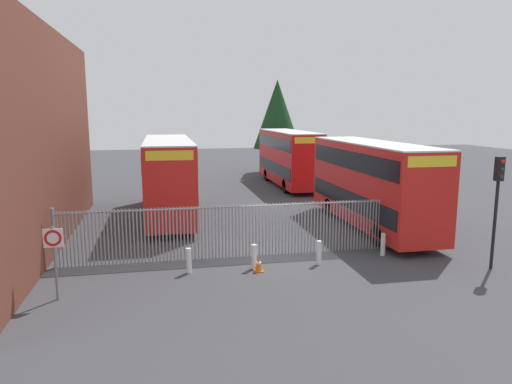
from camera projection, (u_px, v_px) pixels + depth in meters
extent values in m
plane|color=#3D3D42|center=(243.00, 214.00, 27.53)|extent=(100.00, 100.00, 0.00)
cylinder|color=gray|center=(54.00, 240.00, 17.93)|extent=(0.06, 0.06, 2.20)
cylinder|color=gray|center=(58.00, 240.00, 17.96)|extent=(0.06, 0.06, 2.20)
cylinder|color=gray|center=(62.00, 240.00, 17.99)|extent=(0.06, 0.06, 2.20)
cylinder|color=gray|center=(66.00, 240.00, 18.01)|extent=(0.06, 0.06, 2.20)
cylinder|color=gray|center=(70.00, 239.00, 18.04)|extent=(0.06, 0.06, 2.20)
cylinder|color=gray|center=(74.00, 239.00, 18.07)|extent=(0.06, 0.06, 2.20)
cylinder|color=gray|center=(78.00, 239.00, 18.09)|extent=(0.06, 0.06, 2.20)
cylinder|color=gray|center=(81.00, 239.00, 18.12)|extent=(0.06, 0.06, 2.20)
cylinder|color=gray|center=(85.00, 239.00, 18.15)|extent=(0.06, 0.06, 2.20)
cylinder|color=gray|center=(89.00, 238.00, 18.18)|extent=(0.06, 0.06, 2.20)
cylinder|color=gray|center=(93.00, 238.00, 18.20)|extent=(0.06, 0.06, 2.20)
cylinder|color=gray|center=(97.00, 238.00, 18.23)|extent=(0.06, 0.06, 2.20)
cylinder|color=gray|center=(100.00, 238.00, 18.26)|extent=(0.06, 0.06, 2.20)
cylinder|color=gray|center=(104.00, 238.00, 18.29)|extent=(0.06, 0.06, 2.20)
cylinder|color=gray|center=(108.00, 237.00, 18.31)|extent=(0.06, 0.06, 2.20)
cylinder|color=gray|center=(112.00, 237.00, 18.34)|extent=(0.06, 0.06, 2.20)
cylinder|color=gray|center=(115.00, 237.00, 18.37)|extent=(0.06, 0.06, 2.20)
cylinder|color=gray|center=(119.00, 237.00, 18.39)|extent=(0.06, 0.06, 2.20)
cylinder|color=gray|center=(123.00, 237.00, 18.42)|extent=(0.06, 0.06, 2.20)
cylinder|color=gray|center=(126.00, 237.00, 18.45)|extent=(0.06, 0.06, 2.20)
cylinder|color=gray|center=(130.00, 236.00, 18.48)|extent=(0.06, 0.06, 2.20)
cylinder|color=gray|center=(134.00, 236.00, 18.50)|extent=(0.06, 0.06, 2.20)
cylinder|color=gray|center=(138.00, 236.00, 18.53)|extent=(0.06, 0.06, 2.20)
cylinder|color=gray|center=(141.00, 236.00, 18.56)|extent=(0.06, 0.06, 2.20)
cylinder|color=gray|center=(145.00, 236.00, 18.59)|extent=(0.06, 0.06, 2.20)
cylinder|color=gray|center=(148.00, 235.00, 18.61)|extent=(0.06, 0.06, 2.20)
cylinder|color=gray|center=(152.00, 235.00, 18.64)|extent=(0.06, 0.06, 2.20)
cylinder|color=gray|center=(156.00, 235.00, 18.67)|extent=(0.06, 0.06, 2.20)
cylinder|color=gray|center=(159.00, 235.00, 18.69)|extent=(0.06, 0.06, 2.20)
cylinder|color=gray|center=(163.00, 235.00, 18.72)|extent=(0.06, 0.06, 2.20)
cylinder|color=gray|center=(166.00, 235.00, 18.75)|extent=(0.06, 0.06, 2.20)
cylinder|color=gray|center=(170.00, 234.00, 18.78)|extent=(0.06, 0.06, 2.20)
cylinder|color=gray|center=(174.00, 234.00, 18.80)|extent=(0.06, 0.06, 2.20)
cylinder|color=gray|center=(177.00, 234.00, 18.83)|extent=(0.06, 0.06, 2.20)
cylinder|color=gray|center=(181.00, 234.00, 18.86)|extent=(0.06, 0.06, 2.20)
cylinder|color=gray|center=(184.00, 234.00, 18.89)|extent=(0.06, 0.06, 2.20)
cylinder|color=gray|center=(188.00, 233.00, 18.91)|extent=(0.06, 0.06, 2.20)
cylinder|color=gray|center=(191.00, 233.00, 18.94)|extent=(0.06, 0.06, 2.20)
cylinder|color=gray|center=(195.00, 233.00, 18.97)|extent=(0.06, 0.06, 2.20)
cylinder|color=gray|center=(198.00, 233.00, 18.99)|extent=(0.06, 0.06, 2.20)
cylinder|color=gray|center=(202.00, 233.00, 19.02)|extent=(0.06, 0.06, 2.20)
cylinder|color=gray|center=(205.00, 233.00, 19.05)|extent=(0.06, 0.06, 2.20)
cylinder|color=gray|center=(209.00, 232.00, 19.08)|extent=(0.06, 0.06, 2.20)
cylinder|color=gray|center=(212.00, 232.00, 19.10)|extent=(0.06, 0.06, 2.20)
cylinder|color=gray|center=(216.00, 232.00, 19.13)|extent=(0.06, 0.06, 2.20)
cylinder|color=gray|center=(219.00, 232.00, 19.16)|extent=(0.06, 0.06, 2.20)
cylinder|color=gray|center=(222.00, 232.00, 19.19)|extent=(0.06, 0.06, 2.20)
cylinder|color=gray|center=(226.00, 232.00, 19.21)|extent=(0.06, 0.06, 2.20)
cylinder|color=gray|center=(229.00, 231.00, 19.24)|extent=(0.06, 0.06, 2.20)
cylinder|color=gray|center=(233.00, 231.00, 19.27)|extent=(0.06, 0.06, 2.20)
cylinder|color=gray|center=(236.00, 231.00, 19.29)|extent=(0.06, 0.06, 2.20)
cylinder|color=gray|center=(239.00, 231.00, 19.32)|extent=(0.06, 0.06, 2.20)
cylinder|color=gray|center=(243.00, 231.00, 19.35)|extent=(0.06, 0.06, 2.20)
cylinder|color=gray|center=(246.00, 231.00, 19.38)|extent=(0.06, 0.06, 2.20)
cylinder|color=gray|center=(249.00, 230.00, 19.40)|extent=(0.06, 0.06, 2.20)
cylinder|color=gray|center=(253.00, 230.00, 19.43)|extent=(0.06, 0.06, 2.20)
cylinder|color=gray|center=(256.00, 230.00, 19.46)|extent=(0.06, 0.06, 2.20)
cylinder|color=gray|center=(259.00, 230.00, 19.48)|extent=(0.06, 0.06, 2.20)
cylinder|color=gray|center=(263.00, 230.00, 19.51)|extent=(0.06, 0.06, 2.20)
cylinder|color=gray|center=(266.00, 230.00, 19.54)|extent=(0.06, 0.06, 2.20)
cylinder|color=gray|center=(269.00, 229.00, 19.57)|extent=(0.06, 0.06, 2.20)
cylinder|color=gray|center=(273.00, 229.00, 19.59)|extent=(0.06, 0.06, 2.20)
cylinder|color=gray|center=(276.00, 229.00, 19.62)|extent=(0.06, 0.06, 2.20)
cylinder|color=gray|center=(279.00, 229.00, 19.65)|extent=(0.06, 0.06, 2.20)
cylinder|color=gray|center=(282.00, 229.00, 19.68)|extent=(0.06, 0.06, 2.20)
cylinder|color=gray|center=(286.00, 229.00, 19.70)|extent=(0.06, 0.06, 2.20)
cylinder|color=gray|center=(289.00, 228.00, 19.73)|extent=(0.06, 0.06, 2.20)
cylinder|color=gray|center=(292.00, 228.00, 19.76)|extent=(0.06, 0.06, 2.20)
cylinder|color=gray|center=(295.00, 228.00, 19.78)|extent=(0.06, 0.06, 2.20)
cylinder|color=gray|center=(298.00, 228.00, 19.81)|extent=(0.06, 0.06, 2.20)
cylinder|color=gray|center=(302.00, 228.00, 19.84)|extent=(0.06, 0.06, 2.20)
cylinder|color=gray|center=(305.00, 228.00, 19.87)|extent=(0.06, 0.06, 2.20)
cylinder|color=gray|center=(308.00, 227.00, 19.89)|extent=(0.06, 0.06, 2.20)
cylinder|color=gray|center=(311.00, 227.00, 19.92)|extent=(0.06, 0.06, 2.20)
cylinder|color=gray|center=(314.00, 227.00, 19.95)|extent=(0.06, 0.06, 2.20)
cylinder|color=gray|center=(318.00, 227.00, 19.98)|extent=(0.06, 0.06, 2.20)
cylinder|color=gray|center=(321.00, 227.00, 20.00)|extent=(0.06, 0.06, 2.20)
cylinder|color=gray|center=(324.00, 227.00, 20.03)|extent=(0.06, 0.06, 2.20)
cylinder|color=gray|center=(327.00, 226.00, 20.06)|extent=(0.06, 0.06, 2.20)
cylinder|color=gray|center=(330.00, 226.00, 20.08)|extent=(0.06, 0.06, 2.20)
cylinder|color=gray|center=(333.00, 226.00, 20.11)|extent=(0.06, 0.06, 2.20)
cylinder|color=gray|center=(336.00, 226.00, 20.14)|extent=(0.06, 0.06, 2.20)
cylinder|color=gray|center=(339.00, 226.00, 20.17)|extent=(0.06, 0.06, 2.20)
cylinder|color=gray|center=(342.00, 226.00, 20.19)|extent=(0.06, 0.06, 2.20)
cylinder|color=gray|center=(346.00, 226.00, 20.22)|extent=(0.06, 0.06, 2.20)
cylinder|color=gray|center=(349.00, 225.00, 20.25)|extent=(0.06, 0.06, 2.20)
cylinder|color=gray|center=(352.00, 225.00, 20.28)|extent=(0.06, 0.06, 2.20)
cylinder|color=gray|center=(355.00, 225.00, 20.30)|extent=(0.06, 0.06, 2.20)
cylinder|color=gray|center=(358.00, 225.00, 20.33)|extent=(0.06, 0.06, 2.20)
cylinder|color=gray|center=(361.00, 225.00, 20.36)|extent=(0.06, 0.06, 2.20)
cylinder|color=gray|center=(364.00, 225.00, 20.38)|extent=(0.06, 0.06, 2.20)
cylinder|color=gray|center=(367.00, 224.00, 20.41)|extent=(0.06, 0.06, 2.20)
cylinder|color=gray|center=(370.00, 224.00, 20.44)|extent=(0.06, 0.06, 2.20)
cylinder|color=gray|center=(373.00, 224.00, 20.47)|extent=(0.06, 0.06, 2.20)
cylinder|color=gray|center=(376.00, 224.00, 20.49)|extent=(0.06, 0.06, 2.20)
cylinder|color=gray|center=(379.00, 224.00, 20.52)|extent=(0.06, 0.06, 2.20)
cylinder|color=gray|center=(382.00, 224.00, 20.55)|extent=(0.06, 0.06, 2.20)
cylinder|color=gray|center=(385.00, 224.00, 20.58)|extent=(0.06, 0.06, 2.20)
cylinder|color=gray|center=(388.00, 223.00, 20.60)|extent=(0.06, 0.06, 2.20)
cylinder|color=gray|center=(391.00, 223.00, 20.63)|extent=(0.06, 0.06, 2.20)
cylinder|color=gray|center=(394.00, 223.00, 20.66)|extent=(0.06, 0.06, 2.20)
cylinder|color=gray|center=(397.00, 223.00, 20.68)|extent=(0.06, 0.06, 2.20)
cylinder|color=gray|center=(237.00, 207.00, 19.14)|extent=(14.18, 0.07, 0.07)
cylinder|color=gray|center=(54.00, 238.00, 17.92)|extent=(0.14, 0.14, 2.35)
cylinder|color=gray|center=(397.00, 221.00, 20.67)|extent=(0.14, 0.14, 2.35)
cube|color=red|center=(371.00, 183.00, 24.01)|extent=(2.50, 10.80, 4.00)
cube|color=black|center=(371.00, 198.00, 24.14)|extent=(2.54, 10.37, 0.90)
cube|color=black|center=(372.00, 159.00, 23.81)|extent=(2.54, 10.37, 0.90)
cube|color=yellow|center=(432.00, 161.00, 18.56)|extent=(2.12, 0.12, 0.44)
cube|color=silver|center=(373.00, 143.00, 23.67)|extent=(2.50, 10.80, 0.08)
cylinder|color=black|center=(379.00, 235.00, 20.87)|extent=(0.30, 1.04, 1.04)
cylinder|color=black|center=(424.00, 233.00, 21.30)|extent=(0.30, 1.04, 1.04)
cylinder|color=black|center=(330.00, 207.00, 26.97)|extent=(0.30, 1.04, 1.04)
cylinder|color=black|center=(365.00, 206.00, 27.40)|extent=(0.30, 1.04, 1.04)
cube|color=red|center=(169.00, 176.00, 26.51)|extent=(2.50, 10.80, 4.00)
cube|color=black|center=(169.00, 190.00, 26.65)|extent=(2.54, 10.37, 0.90)
cube|color=black|center=(168.00, 155.00, 26.31)|extent=(2.54, 10.37, 0.90)
cube|color=yellow|center=(170.00, 155.00, 21.07)|extent=(2.12, 0.12, 0.44)
cube|color=silver|center=(168.00, 140.00, 26.17)|extent=(2.50, 10.80, 0.08)
cylinder|color=black|center=(149.00, 222.00, 23.38)|extent=(0.30, 1.04, 1.04)
cylinder|color=black|center=(193.00, 220.00, 23.80)|extent=(0.30, 1.04, 1.04)
cylinder|color=black|center=(151.00, 199.00, 29.48)|extent=(0.30, 1.04, 1.04)
cylinder|color=black|center=(186.00, 198.00, 29.91)|extent=(0.30, 1.04, 1.04)
cube|color=red|center=(288.00, 157.00, 37.71)|extent=(2.50, 10.80, 4.00)
cube|color=black|center=(288.00, 167.00, 37.84)|extent=(2.54, 10.37, 0.90)
cube|color=black|center=(289.00, 142.00, 37.51)|extent=(2.54, 10.37, 0.90)
cube|color=yellow|center=(309.00, 140.00, 32.26)|extent=(2.12, 0.12, 0.44)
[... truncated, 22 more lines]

